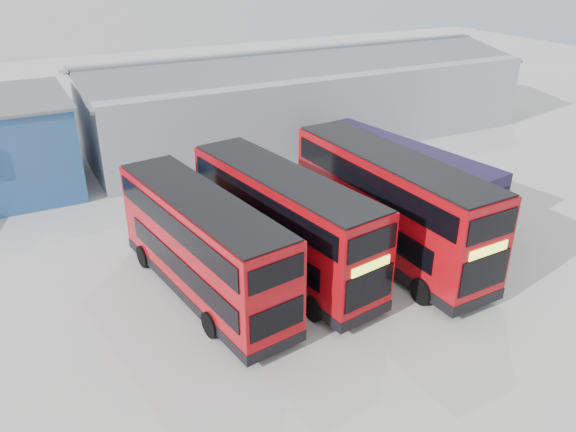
{
  "coord_description": "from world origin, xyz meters",
  "views": [
    {
      "loc": [
        -11.17,
        -14.99,
        12.32
      ],
      "look_at": [
        -1.39,
        3.78,
        2.1
      ],
      "focal_mm": 35.0,
      "sensor_mm": 36.0,
      "label": 1
    }
  ],
  "objects_px": {
    "double_decker_right": "(389,207)",
    "single_decker_blue": "(399,174)",
    "double_decker_left": "(203,247)",
    "maintenance_shed": "(300,96)",
    "double_decker_centre": "(283,224)"
  },
  "relations": [
    {
      "from": "double_decker_right",
      "to": "single_decker_blue",
      "type": "xyz_separation_m",
      "value": [
        4.0,
        4.33,
        -0.76
      ]
    },
    {
      "from": "double_decker_left",
      "to": "single_decker_blue",
      "type": "bearing_deg",
      "value": -171.43
    },
    {
      "from": "maintenance_shed",
      "to": "double_decker_left",
      "type": "relative_size",
      "value": 3.04
    },
    {
      "from": "maintenance_shed",
      "to": "single_decker_blue",
      "type": "height_order",
      "value": "maintenance_shed"
    },
    {
      "from": "double_decker_centre",
      "to": "single_decker_blue",
      "type": "xyz_separation_m",
      "value": [
        8.63,
        3.47,
        -0.63
      ]
    },
    {
      "from": "double_decker_right",
      "to": "single_decker_blue",
      "type": "distance_m",
      "value": 5.94
    },
    {
      "from": "double_decker_left",
      "to": "single_decker_blue",
      "type": "distance_m",
      "value": 12.7
    },
    {
      "from": "double_decker_left",
      "to": "double_decker_centre",
      "type": "height_order",
      "value": "double_decker_centre"
    },
    {
      "from": "double_decker_centre",
      "to": "single_decker_blue",
      "type": "relative_size",
      "value": 0.91
    },
    {
      "from": "double_decker_centre",
      "to": "double_decker_right",
      "type": "xyz_separation_m",
      "value": [
        4.63,
        -0.85,
        0.13
      ]
    },
    {
      "from": "single_decker_blue",
      "to": "maintenance_shed",
      "type": "bearing_deg",
      "value": -104.26
    },
    {
      "from": "double_decker_centre",
      "to": "double_decker_right",
      "type": "height_order",
      "value": "double_decker_right"
    },
    {
      "from": "double_decker_centre",
      "to": "maintenance_shed",
      "type": "bearing_deg",
      "value": 50.79
    },
    {
      "from": "maintenance_shed",
      "to": "double_decker_centre",
      "type": "relative_size",
      "value": 2.93
    },
    {
      "from": "double_decker_left",
      "to": "double_decker_right",
      "type": "bearing_deg",
      "value": 167.21
    }
  ]
}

